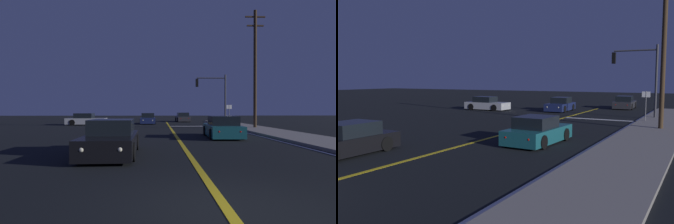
% 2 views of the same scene
% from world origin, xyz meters
% --- Properties ---
extents(sidewalk_right, '(3.20, 45.44, 0.15)m').
position_xyz_m(sidewalk_right, '(7.30, 12.62, 0.07)').
color(sidewalk_right, gray).
rests_on(sidewalk_right, ground).
extents(lane_line_center, '(0.20, 42.91, 0.01)m').
position_xyz_m(lane_line_center, '(0.00, 12.62, 0.01)').
color(lane_line_center, gold).
rests_on(lane_line_center, ground).
extents(lane_line_edge_right, '(0.16, 42.91, 0.01)m').
position_xyz_m(lane_line_edge_right, '(5.45, 12.62, 0.01)').
color(lane_line_edge_right, white).
rests_on(lane_line_edge_right, ground).
extents(stop_bar, '(5.70, 0.50, 0.01)m').
position_xyz_m(stop_bar, '(2.85, 23.74, 0.01)').
color(stop_bar, white).
rests_on(stop_bar, ground).
extents(car_distant_tail_silver, '(4.45, 2.00, 1.34)m').
position_xyz_m(car_distant_tail_silver, '(-9.44, 26.73, 0.58)').
color(car_distant_tail_silver, '#B2B5BA').
rests_on(car_distant_tail_silver, ground).
extents(car_far_approaching_black, '(2.03, 4.42, 1.34)m').
position_xyz_m(car_far_approaching_black, '(-2.94, 5.82, 0.58)').
color(car_far_approaching_black, black).
rests_on(car_far_approaching_black, ground).
extents(car_side_waiting_navy, '(2.00, 4.36, 1.34)m').
position_xyz_m(car_side_waiting_navy, '(-2.45, 29.15, 0.58)').
color(car_side_waiting_navy, navy).
rests_on(car_side_waiting_navy, ground).
extents(car_lead_oncoming_charcoal, '(2.05, 4.32, 1.34)m').
position_xyz_m(car_lead_oncoming_charcoal, '(2.45, 35.08, 0.58)').
color(car_lead_oncoming_charcoal, '#2D2D33').
rests_on(car_lead_oncoming_charcoal, ground).
extents(car_parked_curb_teal, '(2.12, 4.29, 1.34)m').
position_xyz_m(car_parked_curb_teal, '(2.83, 12.13, 0.58)').
color(car_parked_curb_teal, '#195960').
rests_on(car_parked_curb_teal, ground).
extents(traffic_signal_near_right, '(3.49, 0.28, 5.76)m').
position_xyz_m(traffic_signal_near_right, '(5.28, 26.04, 3.82)').
color(traffic_signal_near_right, '#38383D').
rests_on(traffic_signal_near_right, ground).
extents(utility_pole_right, '(1.82, 0.28, 10.74)m').
position_xyz_m(utility_pole_right, '(7.60, 19.61, 5.60)').
color(utility_pole_right, '#42301E').
rests_on(utility_pole_right, ground).
extents(street_sign_corner, '(0.56, 0.07, 2.29)m').
position_xyz_m(street_sign_corner, '(6.20, 23.24, 1.54)').
color(street_sign_corner, slate).
rests_on(street_sign_corner, ground).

